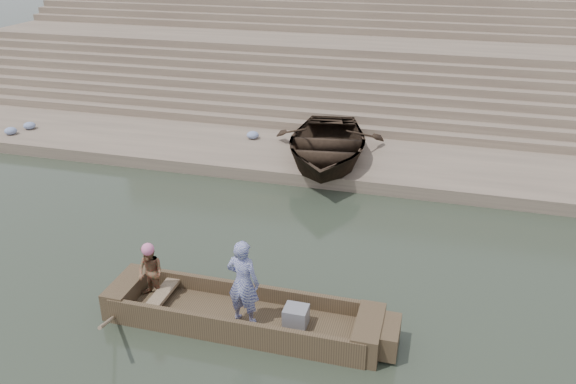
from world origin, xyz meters
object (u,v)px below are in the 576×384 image
at_px(main_rowboat, 242,320).
at_px(rowing_man, 151,273).
at_px(beached_rowboat, 326,144).
at_px(standing_man, 243,282).
at_px(television, 295,316).

distance_m(main_rowboat, rowing_man, 2.13).
distance_m(main_rowboat, beached_rowboat, 8.34).
relative_size(rowing_man, beached_rowboat, 0.23).
bearing_deg(main_rowboat, standing_man, -53.43).
xyz_separation_m(standing_man, rowing_man, (-2.12, 0.24, -0.29)).
bearing_deg(standing_man, beached_rowboat, -82.36).
distance_m(television, beached_rowboat, 8.39).
height_order(standing_man, television, standing_man).
height_order(rowing_man, television, rowing_man).
height_order(rowing_man, beached_rowboat, beached_rowboat).
relative_size(main_rowboat, rowing_man, 4.04).
bearing_deg(rowing_man, television, 16.97).
bearing_deg(main_rowboat, rowing_man, 177.66).
xyz_separation_m(main_rowboat, beached_rowboat, (-0.05, 8.29, 0.84)).
distance_m(rowing_man, television, 3.14).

